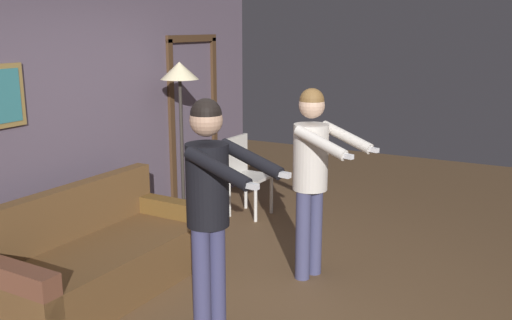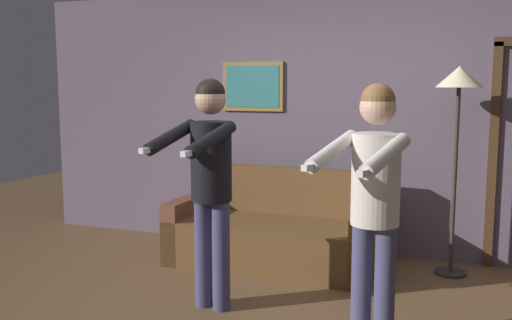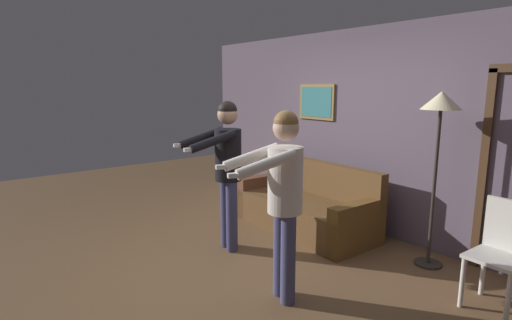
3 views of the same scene
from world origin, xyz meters
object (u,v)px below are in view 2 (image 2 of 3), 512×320
at_px(person_standing_left, 210,171).
at_px(person_standing_right, 374,191).
at_px(torchiere_lamp, 459,96).
at_px(couch, 275,235).

height_order(person_standing_left, person_standing_right, person_standing_left).
height_order(torchiere_lamp, person_standing_right, torchiere_lamp).
relative_size(couch, person_standing_right, 1.15).
relative_size(torchiere_lamp, person_standing_left, 1.07).
bearing_deg(person_standing_left, torchiere_lamp, 40.37).
xyz_separation_m(couch, torchiere_lamp, (1.56, 0.24, 1.30)).
bearing_deg(torchiere_lamp, person_standing_left, -139.63).
height_order(couch, person_standing_left, person_standing_left).
bearing_deg(person_standing_right, couch, 127.36).
height_order(torchiere_lamp, person_standing_left, torchiere_lamp).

